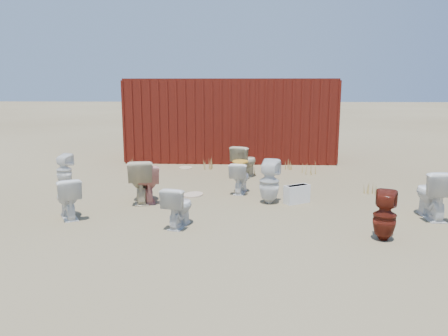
{
  "coord_description": "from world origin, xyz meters",
  "views": [
    {
      "loc": [
        0.42,
        -8.18,
        2.23
      ],
      "look_at": [
        0.0,
        0.6,
        0.55
      ],
      "focal_mm": 35.0,
      "sensor_mm": 36.0,
      "label": 1
    }
  ],
  "objects_px": {
    "toilet_front_maroon": "(385,216)",
    "toilet_back_e": "(269,182)",
    "toilet_front_e": "(432,194)",
    "shipping_container": "(231,119)",
    "toilet_front_pink": "(147,183)",
    "toilet_front_c": "(178,206)",
    "toilet_back_a": "(64,170)",
    "loose_tank": "(297,194)",
    "toilet_back_yellowlid": "(240,177)",
    "toilet_back_beige_right": "(245,161)",
    "toilet_front_a": "(68,198)",
    "toilet_back_beige_left": "(141,181)"
  },
  "relations": [
    {
      "from": "toilet_front_maroon",
      "to": "shipping_container",
      "type": "bearing_deg",
      "value": -50.09
    },
    {
      "from": "toilet_front_maroon",
      "to": "toilet_back_a",
      "type": "relative_size",
      "value": 1.01
    },
    {
      "from": "toilet_front_pink",
      "to": "toilet_front_c",
      "type": "height_order",
      "value": "toilet_front_pink"
    },
    {
      "from": "toilet_back_e",
      "to": "toilet_back_yellowlid",
      "type": "bearing_deg",
      "value": -36.65
    },
    {
      "from": "toilet_front_a",
      "to": "toilet_back_beige_right",
      "type": "height_order",
      "value": "toilet_back_beige_right"
    },
    {
      "from": "toilet_front_maroon",
      "to": "toilet_back_yellowlid",
      "type": "bearing_deg",
      "value": -31.14
    },
    {
      "from": "toilet_front_c",
      "to": "toilet_back_yellowlid",
      "type": "relative_size",
      "value": 1.01
    },
    {
      "from": "toilet_back_beige_left",
      "to": "toilet_back_e",
      "type": "distance_m",
      "value": 2.46
    },
    {
      "from": "toilet_back_beige_left",
      "to": "toilet_back_yellowlid",
      "type": "xyz_separation_m",
      "value": [
        1.9,
        0.82,
        -0.09
      ]
    },
    {
      "from": "toilet_front_maroon",
      "to": "toilet_front_e",
      "type": "height_order",
      "value": "toilet_front_e"
    },
    {
      "from": "toilet_front_maroon",
      "to": "toilet_back_beige_right",
      "type": "relative_size",
      "value": 0.93
    },
    {
      "from": "toilet_back_beige_right",
      "to": "toilet_front_e",
      "type": "bearing_deg",
      "value": 163.01
    },
    {
      "from": "toilet_back_a",
      "to": "toilet_back_yellowlid",
      "type": "bearing_deg",
      "value": -170.46
    },
    {
      "from": "toilet_front_c",
      "to": "toilet_back_e",
      "type": "bearing_deg",
      "value": -121.78
    },
    {
      "from": "toilet_front_pink",
      "to": "toilet_back_a",
      "type": "xyz_separation_m",
      "value": [
        -2.12,
        1.17,
        -0.01
      ]
    },
    {
      "from": "shipping_container",
      "to": "toilet_front_a",
      "type": "xyz_separation_m",
      "value": [
        -2.57,
        -6.36,
        -0.85
      ]
    },
    {
      "from": "toilet_front_pink",
      "to": "toilet_back_a",
      "type": "height_order",
      "value": "toilet_front_pink"
    },
    {
      "from": "shipping_container",
      "to": "toilet_front_e",
      "type": "xyz_separation_m",
      "value": [
        3.6,
        -6.06,
        -0.78
      ]
    },
    {
      "from": "toilet_front_e",
      "to": "loose_tank",
      "type": "xyz_separation_m",
      "value": [
        -2.17,
        0.83,
        -0.24
      ]
    },
    {
      "from": "toilet_front_maroon",
      "to": "toilet_back_a",
      "type": "bearing_deg",
      "value": -6.39
    },
    {
      "from": "toilet_front_maroon",
      "to": "toilet_back_e",
      "type": "bearing_deg",
      "value": -30.16
    },
    {
      "from": "toilet_front_a",
      "to": "toilet_front_pink",
      "type": "height_order",
      "value": "toilet_front_pink"
    },
    {
      "from": "toilet_front_a",
      "to": "shipping_container",
      "type": "bearing_deg",
      "value": -142.76
    },
    {
      "from": "toilet_front_e",
      "to": "shipping_container",
      "type": "bearing_deg",
      "value": -59.47
    },
    {
      "from": "toilet_back_e",
      "to": "loose_tank",
      "type": "bearing_deg",
      "value": -158.99
    },
    {
      "from": "toilet_back_beige_left",
      "to": "toilet_back_beige_right",
      "type": "bearing_deg",
      "value": -141.85
    },
    {
      "from": "toilet_back_beige_left",
      "to": "toilet_back_e",
      "type": "bearing_deg",
      "value": 168.85
    },
    {
      "from": "toilet_front_maroon",
      "to": "toilet_back_a",
      "type": "height_order",
      "value": "toilet_front_maroon"
    },
    {
      "from": "toilet_front_e",
      "to": "toilet_back_yellowlid",
      "type": "height_order",
      "value": "toilet_front_e"
    },
    {
      "from": "toilet_front_e",
      "to": "toilet_back_e",
      "type": "height_order",
      "value": "toilet_back_e"
    },
    {
      "from": "loose_tank",
      "to": "toilet_front_c",
      "type": "bearing_deg",
      "value": -175.72
    },
    {
      "from": "toilet_front_c",
      "to": "toilet_back_beige_right",
      "type": "bearing_deg",
      "value": -91.18
    },
    {
      "from": "shipping_container",
      "to": "toilet_front_pink",
      "type": "relative_size",
      "value": 8.13
    },
    {
      "from": "toilet_front_pink",
      "to": "toilet_back_a",
      "type": "bearing_deg",
      "value": -46.17
    },
    {
      "from": "toilet_back_e",
      "to": "loose_tank",
      "type": "xyz_separation_m",
      "value": [
        0.53,
        0.03,
        -0.24
      ]
    },
    {
      "from": "toilet_front_a",
      "to": "toilet_front_maroon",
      "type": "distance_m",
      "value": 5.09
    },
    {
      "from": "toilet_front_maroon",
      "to": "toilet_back_beige_right",
      "type": "distance_m",
      "value": 4.74
    },
    {
      "from": "toilet_front_pink",
      "to": "toilet_back_e",
      "type": "relative_size",
      "value": 0.88
    },
    {
      "from": "toilet_back_beige_right",
      "to": "toilet_front_pink",
      "type": "bearing_deg",
      "value": 78.58
    },
    {
      "from": "toilet_front_pink",
      "to": "toilet_back_beige_right",
      "type": "xyz_separation_m",
      "value": [
        1.88,
        2.31,
        0.03
      ]
    },
    {
      "from": "toilet_back_yellowlid",
      "to": "toilet_front_a",
      "type": "bearing_deg",
      "value": 45.42
    },
    {
      "from": "toilet_front_maroon",
      "to": "toilet_front_e",
      "type": "xyz_separation_m",
      "value": [
        1.15,
        1.15,
        0.05
      ]
    },
    {
      "from": "toilet_front_maroon",
      "to": "loose_tank",
      "type": "height_order",
      "value": "toilet_front_maroon"
    },
    {
      "from": "toilet_back_beige_left",
      "to": "toilet_front_c",
      "type": "bearing_deg",
      "value": 111.39
    },
    {
      "from": "toilet_back_a",
      "to": "toilet_front_a",
      "type": "bearing_deg",
      "value": 129.15
    },
    {
      "from": "shipping_container",
      "to": "toilet_front_pink",
      "type": "distance_m",
      "value": 5.5
    },
    {
      "from": "toilet_front_pink",
      "to": "toilet_back_beige_right",
      "type": "relative_size",
      "value": 0.93
    },
    {
      "from": "toilet_back_yellowlid",
      "to": "toilet_back_e",
      "type": "relative_size",
      "value": 0.78
    },
    {
      "from": "toilet_front_c",
      "to": "toilet_front_pink",
      "type": "bearing_deg",
      "value": -46.62
    },
    {
      "from": "toilet_back_beige_left",
      "to": "toilet_back_e",
      "type": "height_order",
      "value": "same"
    }
  ]
}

